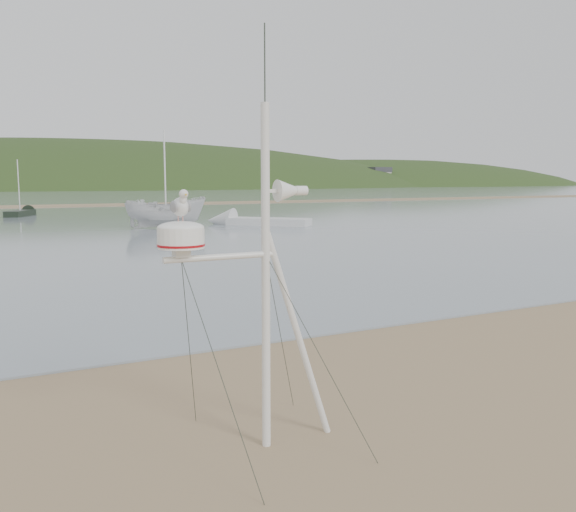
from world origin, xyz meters
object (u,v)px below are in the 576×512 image
mast_rig (263,351)px  sailboat_white_near (241,221)px  sailboat_dark_mid (26,212)px  boat_white (165,188)px

mast_rig → sailboat_white_near: size_ratio=0.66×
mast_rig → sailboat_dark_mid: bearing=88.4°
mast_rig → sailboat_white_near: 35.78m
boat_white → sailboat_dark_mid: size_ratio=1.00×
boat_white → mast_rig: bearing=179.8°
mast_rig → sailboat_dark_mid: 51.96m
boat_white → sailboat_dark_mid: boat_white is taller
sailboat_dark_mid → mast_rig: bearing=-91.6°
boat_white → sailboat_white_near: 5.97m
sailboat_dark_mid → sailboat_white_near: bearing=-56.7°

